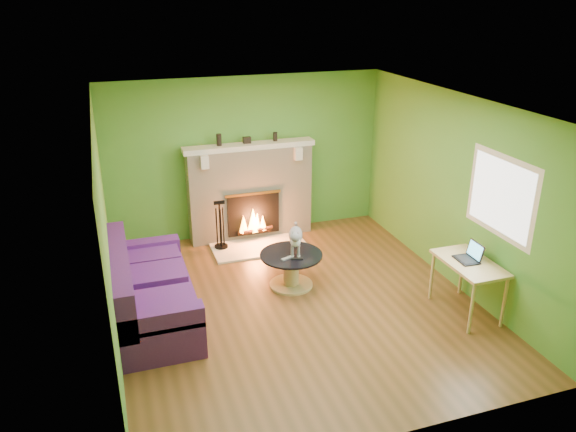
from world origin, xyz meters
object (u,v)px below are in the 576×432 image
sofa (148,293)px  coffee_table (291,267)px  desk (469,268)px  cat (296,238)px

sofa → coffee_table: (1.94, 0.23, -0.08)m
sofa → coffee_table: 1.95m
desk → cat: size_ratio=1.46×
desk → cat: cat is taller
coffee_table → cat: 0.42m
coffee_table → desk: desk is taller
sofa → cat: 2.06m
sofa → cat: (2.02, 0.28, 0.33)m
sofa → cat: size_ratio=3.17×
cat → sofa: bearing=-152.3°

